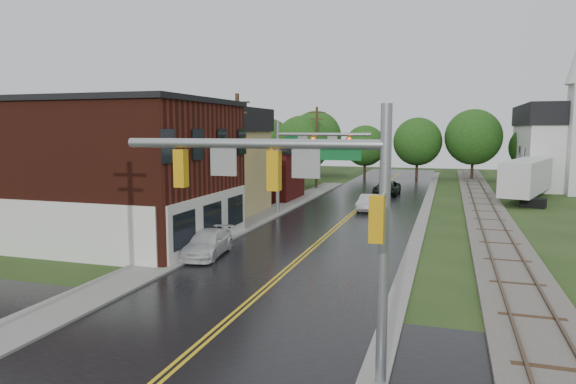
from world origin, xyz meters
The scene contains 21 objects.
main_road centered at (0.00, 30.00, 0.00)m, with size 10.00×90.00×0.02m, color black.
cross_road centered at (0.00, 2.00, 0.00)m, with size 60.00×9.00×0.02m, color black.
curb_right centered at (5.40, 35.00, 0.00)m, with size 0.80×70.00×0.12m, color gray.
sidewalk_left centered at (-6.20, 25.00, 0.00)m, with size 2.40×50.00×0.12m, color gray.
brick_building centered at (-12.48, 15.00, 4.15)m, with size 14.30×10.30×8.30m.
yellow_house centered at (-11.00, 26.00, 3.20)m, with size 8.00×7.00×6.40m, color tan.
darkred_building centered at (-10.00, 35.00, 2.20)m, with size 7.00×6.00×4.40m, color #3F0F0C.
church centered at (20.00, 53.74, 5.83)m, with size 10.40×18.40×20.00m.
railroad centered at (10.00, 35.00, 0.11)m, with size 3.20×80.00×0.30m.
traffic_signal_near centered at (3.47, 2.00, 4.97)m, with size 7.34×0.30×7.20m.
traffic_signal_far centered at (-3.47, 27.00, 4.97)m, with size 7.34×0.43×7.20m.
utility_pole_b centered at (-6.80, 22.00, 4.72)m, with size 1.80×0.28×9.00m.
utility_pole_c centered at (-6.80, 44.00, 4.72)m, with size 1.80×0.28×9.00m.
tree_left_a centered at (-19.85, 21.90, 5.11)m, with size 6.80×6.80×8.67m.
tree_left_b centered at (-17.85, 31.90, 5.72)m, with size 7.60×7.60×9.69m.
tree_left_c centered at (-13.85, 39.90, 4.51)m, with size 6.00×6.00×7.65m.
tree_left_e centered at (-8.85, 45.90, 4.81)m, with size 6.40×6.40×8.16m.
suv_dark centered at (1.23, 41.22, 0.70)m, with size 2.31×5.01×1.39m, color black.
sedan_silver centered at (0.99, 30.57, 0.65)m, with size 1.38×3.96×1.30m, color #B5B6BB.
pickup_white centered at (-4.80, 13.08, 0.65)m, with size 1.82×4.47×1.30m, color silver.
semi_trailer centered at (14.01, 40.89, 2.26)m, with size 6.02×12.20×3.79m.
Camera 1 is at (7.07, -10.66, 6.57)m, focal length 32.00 mm.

